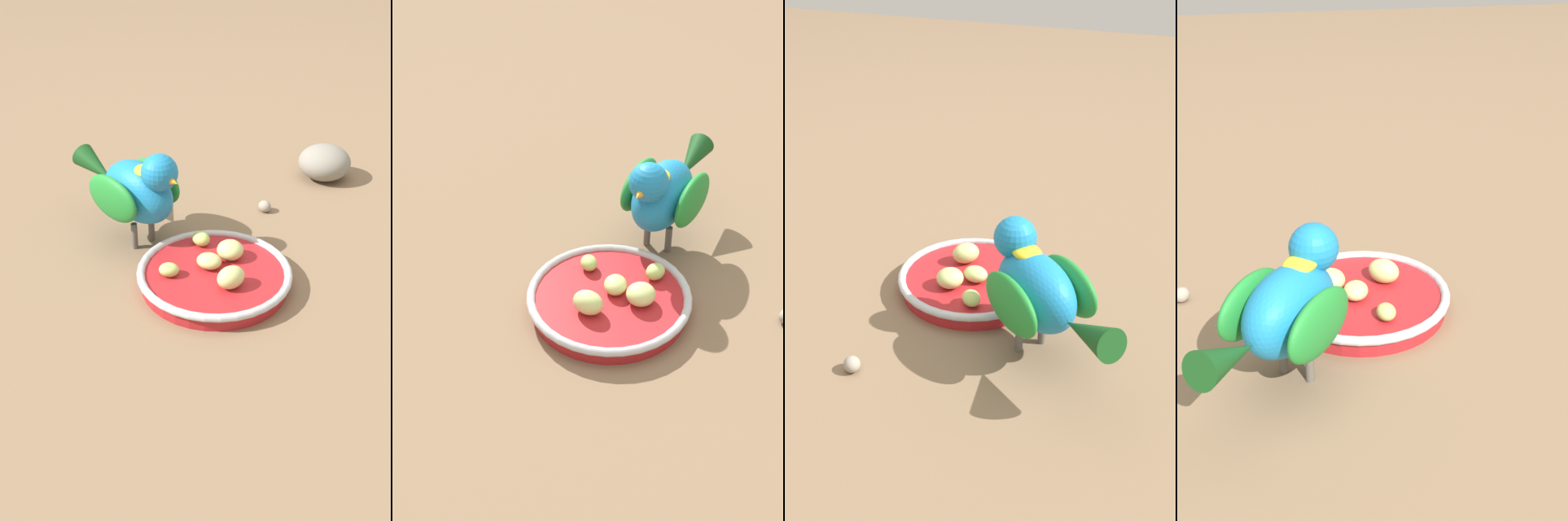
{
  "view_description": "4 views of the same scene",
  "coord_description": "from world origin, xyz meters",
  "views": [
    {
      "loc": [
        0.05,
        -0.67,
        0.49
      ],
      "look_at": [
        -0.05,
        -0.01,
        0.04
      ],
      "focal_mm": 42.69,
      "sensor_mm": 36.0,
      "label": 1
    },
    {
      "loc": [
        0.63,
        -0.12,
        0.6
      ],
      "look_at": [
        -0.05,
        -0.02,
        0.06
      ],
      "focal_mm": 49.2,
      "sensor_mm": 36.0,
      "label": 2
    },
    {
      "loc": [
        -0.32,
        0.64,
        0.46
      ],
      "look_at": [
        -0.05,
        0.02,
        0.06
      ],
      "focal_mm": 41.64,
      "sensor_mm": 36.0,
      "label": 3
    },
    {
      "loc": [
        -0.75,
        0.12,
        0.46
      ],
      "look_at": [
        -0.02,
        -0.01,
        0.06
      ],
      "focal_mm": 50.47,
      "sensor_mm": 36.0,
      "label": 4
    }
  ],
  "objects": [
    {
      "name": "parrot",
      "position": [
        -0.15,
        0.09,
        0.09
      ],
      "size": [
        0.19,
        0.16,
        0.15
      ],
      "rotation": [
        0.0,
        0.0,
        -0.66
      ],
      "color": "#59544C",
      "rests_on": "ground_plane"
    },
    {
      "name": "apple_piece_0",
      "position": [
        -0.0,
        -0.03,
        0.04
      ],
      "size": [
        0.05,
        0.05,
        0.03
      ],
      "primitive_type": "ellipsoid",
      "rotation": [
        0.0,
        0.0,
        0.84
      ],
      "color": "#C6D17A",
      "rests_on": "feeding_bowl"
    },
    {
      "name": "ground_plane",
      "position": [
        0.0,
        0.0,
        0.0
      ],
      "size": [
        4.0,
        4.0,
        0.0
      ],
      "primitive_type": "plane",
      "color": "#7A6047"
    },
    {
      "name": "apple_piece_2",
      "position": [
        -0.05,
        0.06,
        0.03
      ],
      "size": [
        0.04,
        0.04,
        0.02
      ],
      "primitive_type": "ellipsoid",
      "rotation": [
        0.0,
        0.0,
        5.53
      ],
      "color": "#B2CC66",
      "rests_on": "feeding_bowl"
    },
    {
      "name": "feeding_bowl",
      "position": [
        -0.02,
        0.0,
        0.01
      ],
      "size": [
        0.21,
        0.21,
        0.03
      ],
      "color": "#AD1E23",
      "rests_on": "ground_plane"
    },
    {
      "name": "apple_piece_4",
      "position": [
        -0.08,
        -0.02,
        0.03
      ],
      "size": [
        0.03,
        0.02,
        0.02
      ],
      "primitive_type": "ellipsoid",
      "rotation": [
        0.0,
        0.0,
        3.21
      ],
      "color": "#B2CC66",
      "rests_on": "feeding_bowl"
    },
    {
      "name": "apple_piece_1",
      "position": [
        -0.03,
        0.01,
        0.03
      ],
      "size": [
        0.04,
        0.04,
        0.02
      ],
      "primitive_type": "ellipsoid",
      "rotation": [
        0.0,
        0.0,
        2.91
      ],
      "color": "#C6D17A",
      "rests_on": "feeding_bowl"
    },
    {
      "name": "apple_piece_3",
      "position": [
        -0.01,
        0.04,
        0.03
      ],
      "size": [
        0.05,
        0.05,
        0.03
      ],
      "primitive_type": "ellipsoid",
      "rotation": [
        0.0,
        0.0,
        5.17
      ],
      "color": "#C6D17A",
      "rests_on": "feeding_bowl"
    }
  ]
}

